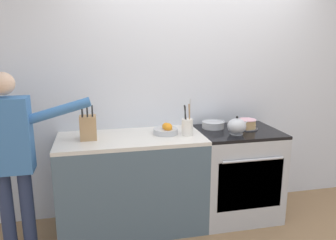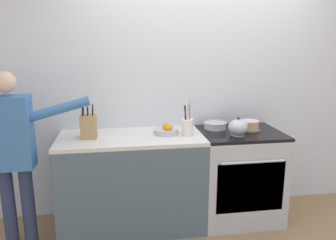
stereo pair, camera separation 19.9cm
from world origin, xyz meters
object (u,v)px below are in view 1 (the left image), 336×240
at_px(tea_kettle, 237,126).
at_px(person_baker, 12,151).
at_px(knife_block, 88,127).
at_px(stove_range, 236,173).
at_px(mixing_bowl, 213,125).
at_px(layer_cake, 247,124).
at_px(fruit_bowl, 166,130).
at_px(utensil_crock, 187,126).

bearing_deg(tea_kettle, person_baker, -177.46).
relative_size(knife_block, person_baker, 0.20).
bearing_deg(stove_range, mixing_bowl, 146.76).
distance_m(mixing_bowl, person_baker, 1.88).
distance_m(stove_range, tea_kettle, 0.55).
xyz_separation_m(layer_cake, fruit_bowl, (-0.84, -0.01, -0.01)).
relative_size(layer_cake, tea_kettle, 1.00).
height_order(stove_range, knife_block, knife_block).
bearing_deg(layer_cake, tea_kettle, -139.83).
xyz_separation_m(layer_cake, mixing_bowl, (-0.32, 0.11, -0.01)).
relative_size(tea_kettle, fruit_bowl, 0.93).
xyz_separation_m(tea_kettle, utensil_crock, (-0.47, 0.06, 0.01)).
relative_size(stove_range, mixing_bowl, 3.88).
distance_m(layer_cake, knife_block, 1.57).
height_order(stove_range, utensil_crock, utensil_crock).
bearing_deg(mixing_bowl, person_baker, -169.18).
xyz_separation_m(utensil_crock, person_baker, (-1.51, -0.15, -0.08)).
distance_m(tea_kettle, person_baker, 1.99).
height_order(layer_cake, utensil_crock, utensil_crock).
distance_m(stove_range, knife_block, 1.57).
bearing_deg(fruit_bowl, knife_block, -178.75).
bearing_deg(layer_cake, person_baker, -173.68).
distance_m(utensil_crock, fruit_bowl, 0.21).
bearing_deg(mixing_bowl, layer_cake, -19.25).
bearing_deg(knife_block, mixing_bowl, 6.26).
height_order(tea_kettle, fruit_bowl, tea_kettle).
distance_m(stove_range, mixing_bowl, 0.56).
xyz_separation_m(stove_range, knife_block, (-1.46, 0.01, 0.57)).
bearing_deg(tea_kettle, utensil_crock, 172.32).
relative_size(stove_range, knife_block, 2.95).
bearing_deg(knife_block, layer_cake, 0.86).
relative_size(stove_range, person_baker, 0.59).
distance_m(stove_range, person_baker, 2.13).
bearing_deg(stove_range, knife_block, 179.76).
bearing_deg(person_baker, stove_range, 18.87).
relative_size(mixing_bowl, utensil_crock, 0.68).
bearing_deg(tea_kettle, fruit_bowl, 167.75).
bearing_deg(knife_block, tea_kettle, -5.30).
distance_m(tea_kettle, utensil_crock, 0.48).
relative_size(utensil_crock, person_baker, 0.23).
relative_size(tea_kettle, person_baker, 0.14).
bearing_deg(knife_block, stove_range, -0.24).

